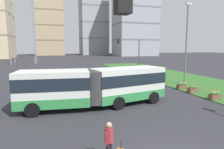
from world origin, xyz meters
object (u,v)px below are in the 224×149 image
object	(u,v)px
car_navy_sedan	(43,76)
traffic_light_far_right	(132,51)
flower_planter_3	(193,89)
flower_planter_4	(182,86)
streetlight_median	(186,41)
apartment_tower_eastcentre	(135,17)
articulated_bus	(96,86)
pedestrian_crossing	(109,140)
apartment_tower_westcentre	(49,19)
apartment_tower_east	(138,22)
apartment_tower_centre	(93,24)
flower_planter_2	(215,95)

from	to	relation	value
car_navy_sedan	traffic_light_far_right	world-z (taller)	traffic_light_far_right
flower_planter_3	flower_planter_4	world-z (taller)	same
streetlight_median	apartment_tower_eastcentre	bearing A→B (deg)	70.20
articulated_bus	apartment_tower_eastcentre	size ratio (longest dim) A/B	0.30
pedestrian_crossing	apartment_tower_westcentre	bearing A→B (deg)	90.88
flower_planter_4	traffic_light_far_right	bearing A→B (deg)	99.00
car_navy_sedan	apartment_tower_east	world-z (taller)	apartment_tower_east
apartment_tower_centre	articulated_bus	bearing A→B (deg)	-102.16
car_navy_sedan	flower_planter_3	size ratio (longest dim) A/B	4.07
apartment_tower_westcentre	apartment_tower_eastcentre	world-z (taller)	apartment_tower_westcentre
flower_planter_2	apartment_tower_westcentre	size ratio (longest dim) A/B	0.03
flower_planter_2	apartment_tower_eastcentre	bearing A→B (deg)	70.51
articulated_bus	apartment_tower_eastcentre	distance (m)	93.28
articulated_bus	car_navy_sedan	size ratio (longest dim) A/B	2.69
flower_planter_3	apartment_tower_centre	size ratio (longest dim) A/B	0.03
articulated_bus	streetlight_median	xyz separation A→B (m)	(12.52, 5.22, 3.74)
apartment_tower_eastcentre	apartment_tower_westcentre	bearing A→B (deg)	152.44
apartment_tower_east	car_navy_sedan	bearing A→B (deg)	-122.38
flower_planter_2	apartment_tower_east	bearing A→B (deg)	68.92
pedestrian_crossing	apartment_tower_westcentre	distance (m)	113.98
flower_planter_4	pedestrian_crossing	bearing A→B (deg)	-137.33
pedestrian_crossing	flower_planter_4	size ratio (longest dim) A/B	1.58
car_navy_sedan	streetlight_median	bearing A→B (deg)	-26.20
car_navy_sedan	flower_planter_2	world-z (taller)	car_navy_sedan
flower_planter_4	traffic_light_far_right	size ratio (longest dim) A/B	0.18
pedestrian_crossing	apartment_tower_westcentre	xyz separation A→B (m)	(-1.72, 112.33, 19.25)
apartment_tower_westcentre	pedestrian_crossing	bearing A→B (deg)	-89.12
streetlight_median	apartment_tower_westcentre	xyz separation A→B (m)	(-15.45, 99.39, 14.86)
streetlight_median	apartment_tower_centre	distance (m)	100.84
flower_planter_3	apartment_tower_westcentre	size ratio (longest dim) A/B	0.03
flower_planter_3	apartment_tower_east	distance (m)	105.54
apartment_tower_centre	apartment_tower_east	distance (m)	27.24
flower_planter_3	car_navy_sedan	bearing A→B (deg)	141.03
flower_planter_2	apartment_tower_westcentre	world-z (taller)	apartment_tower_westcentre
flower_planter_3	apartment_tower_eastcentre	bearing A→B (deg)	69.88
car_navy_sedan	pedestrian_crossing	size ratio (longest dim) A/B	2.58
flower_planter_4	streetlight_median	world-z (taller)	streetlight_median
flower_planter_2	traffic_light_far_right	xyz separation A→B (m)	(-1.66, 15.08, 3.72)
flower_planter_2	apartment_tower_centre	size ratio (longest dim) A/B	0.03
apartment_tower_east	traffic_light_far_right	bearing A→B (deg)	-115.38
flower_planter_4	articulated_bus	bearing A→B (deg)	-163.28
articulated_bus	apartment_tower_centre	bearing A→B (deg)	77.84
flower_planter_3	apartment_tower_east	bearing A→B (deg)	68.36
traffic_light_far_right	streetlight_median	bearing A→B (deg)	-67.10
pedestrian_crossing	apartment_tower_westcentre	world-z (taller)	apartment_tower_westcentre
apartment_tower_westcentre	flower_planter_2	bearing A→B (deg)	-82.72
apartment_tower_westcentre	apartment_tower_centre	size ratio (longest dim) A/B	1.08
streetlight_median	apartment_tower_east	bearing A→B (deg)	68.55
car_navy_sedan	streetlight_median	size ratio (longest dim) A/B	0.45
flower_planter_2	apartment_tower_eastcentre	world-z (taller)	apartment_tower_eastcentre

